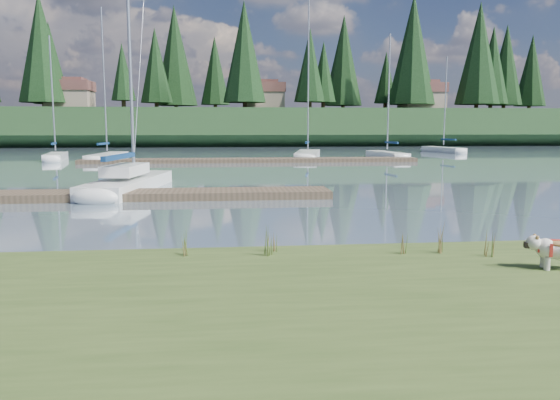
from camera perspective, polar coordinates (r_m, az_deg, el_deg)
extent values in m
plane|color=slate|center=(42.55, -5.72, 3.93)|extent=(200.00, 200.00, 0.00)
cube|color=#3F5221|center=(6.98, -4.14, -14.43)|extent=(60.00, 9.00, 0.35)
cube|color=#193218|center=(85.46, -5.89, 7.51)|extent=(200.00, 20.00, 5.00)
cylinder|color=silver|center=(10.47, 26.12, -6.01)|extent=(0.11, 0.11, 0.22)
cylinder|color=silver|center=(10.68, 25.80, -5.74)|extent=(0.11, 0.11, 0.22)
ellipsoid|color=silver|center=(10.59, 27.23, -4.65)|extent=(0.80, 0.55, 0.34)
ellipsoid|color=silver|center=(10.45, 24.97, -4.06)|extent=(0.31, 0.32, 0.25)
cube|color=black|center=(10.43, 24.37, -4.30)|extent=(0.11, 0.14, 0.10)
cube|color=silver|center=(24.67, -15.47, 1.45)|extent=(2.96, 8.14, 0.70)
ellipsoid|color=silver|center=(28.46, -13.01, 2.34)|extent=(2.04, 2.40, 0.70)
cylinder|color=silver|center=(25.54, -15.51, 16.54)|extent=(0.14, 0.14, 12.06)
cube|color=navy|center=(23.45, -16.47, 4.36)|extent=(0.73, 3.61, 0.20)
cube|color=silver|center=(24.17, -15.86, 3.05)|extent=(1.68, 3.05, 0.45)
cube|color=#4C3D2C|center=(21.96, -15.93, 0.50)|extent=(16.00, 2.00, 0.30)
cube|color=#4C3D2C|center=(42.60, -3.02, 4.17)|extent=(26.00, 2.20, 0.30)
cube|color=silver|center=(48.69, -22.38, 4.13)|extent=(2.41, 6.20, 0.70)
ellipsoid|color=silver|center=(51.69, -22.01, 4.32)|extent=(1.59, 1.86, 0.70)
cylinder|color=silver|center=(48.69, -22.69, 10.20)|extent=(0.12, 0.12, 9.17)
cube|color=navy|center=(47.82, -22.56, 5.48)|extent=(0.62, 2.41, 0.20)
cube|color=silver|center=(46.98, -17.59, 4.24)|extent=(2.21, 7.36, 0.70)
ellipsoid|color=silver|center=(50.47, -16.46, 4.50)|extent=(1.73, 2.10, 0.70)
cylinder|color=silver|center=(47.05, -17.91, 11.85)|extent=(0.12, 0.12, 11.33)
cube|color=navy|center=(45.98, -17.99, 5.62)|extent=(0.42, 2.89, 0.20)
cube|color=silver|center=(48.62, 2.92, 4.69)|extent=(3.54, 8.46, 0.70)
ellipsoid|color=silver|center=(52.74, 3.16, 4.93)|extent=(2.23, 2.57, 0.70)
cylinder|color=silver|center=(48.75, 2.98, 12.84)|extent=(0.12, 0.12, 12.68)
cube|color=navy|center=(47.45, 2.86, 6.04)|extent=(0.87, 3.25, 0.20)
cube|color=silver|center=(48.61, 11.12, 4.56)|extent=(2.15, 6.46, 0.70)
ellipsoid|color=silver|center=(51.52, 9.71, 4.76)|extent=(1.57, 1.87, 0.70)
cylinder|color=silver|center=(48.62, 11.29, 11.00)|extent=(0.12, 0.12, 9.77)
cube|color=navy|center=(47.77, 11.57, 5.91)|extent=(0.49, 2.52, 0.20)
cube|color=silver|center=(60.80, 16.70, 4.99)|extent=(2.68, 6.31, 0.70)
ellipsoid|color=silver|center=(63.35, 15.10, 5.15)|extent=(1.67, 1.93, 0.70)
cylinder|color=silver|center=(60.80, 16.89, 9.86)|extent=(0.12, 0.12, 9.18)
cube|color=navy|center=(60.08, 17.20, 6.07)|extent=(0.72, 2.43, 0.20)
cone|color=#475B23|center=(10.41, -1.53, -4.26)|extent=(0.03, 0.03, 0.59)
cone|color=brown|center=(10.36, -0.89, -4.64)|extent=(0.03, 0.03, 0.47)
cone|color=#475B23|center=(10.43, -1.21, -4.06)|extent=(0.03, 0.03, 0.64)
cone|color=brown|center=(10.41, -0.74, -4.75)|extent=(0.03, 0.03, 0.41)
cone|color=#475B23|center=(10.33, -1.38, -4.51)|extent=(0.03, 0.03, 0.53)
cone|color=#475B23|center=(10.75, -1.21, -4.05)|extent=(0.03, 0.03, 0.52)
cone|color=brown|center=(10.70, -0.59, -4.39)|extent=(0.03, 0.03, 0.41)
cone|color=#475B23|center=(10.78, -0.91, -3.88)|extent=(0.03, 0.03, 0.57)
cone|color=brown|center=(10.75, -0.45, -4.47)|extent=(0.03, 0.03, 0.36)
cone|color=#475B23|center=(10.68, -1.07, -4.27)|extent=(0.03, 0.03, 0.47)
cone|color=#475B23|center=(11.06, 16.07, -3.82)|extent=(0.03, 0.03, 0.59)
cone|color=brown|center=(11.05, 16.72, -4.17)|extent=(0.03, 0.03, 0.48)
cone|color=#475B23|center=(11.10, 16.30, -3.63)|extent=(0.03, 0.03, 0.65)
cone|color=brown|center=(11.10, 16.78, -4.28)|extent=(0.03, 0.03, 0.42)
cone|color=#475B23|center=(11.00, 16.31, -4.05)|extent=(0.03, 0.03, 0.54)
cone|color=#475B23|center=(10.59, -10.44, -4.21)|extent=(0.03, 0.03, 0.57)
cone|color=brown|center=(10.52, -9.86, -4.59)|extent=(0.03, 0.03, 0.46)
cone|color=#475B23|center=(10.61, -10.11, -4.02)|extent=(0.03, 0.03, 0.63)
cone|color=brown|center=(10.57, -9.68, -4.69)|extent=(0.03, 0.03, 0.40)
cone|color=#475B23|center=(10.52, -10.36, -4.45)|extent=(0.03, 0.03, 0.52)
cone|color=#475B23|center=(10.88, 12.45, -4.42)|extent=(0.03, 0.03, 0.40)
cone|color=brown|center=(10.86, 13.11, -4.68)|extent=(0.03, 0.03, 0.32)
cone|color=#475B23|center=(10.92, 12.70, -4.28)|extent=(0.03, 0.03, 0.44)
cone|color=brown|center=(10.91, 13.19, -4.73)|extent=(0.03, 0.03, 0.28)
cone|color=#475B23|center=(10.81, 12.68, -4.61)|extent=(0.03, 0.03, 0.36)
cone|color=#475B23|center=(11.12, 20.67, -4.31)|extent=(0.03, 0.03, 0.46)
cone|color=brown|center=(11.12, 21.33, -4.59)|extent=(0.03, 0.03, 0.37)
cone|color=#475B23|center=(11.17, 20.89, -4.15)|extent=(0.03, 0.03, 0.51)
cone|color=brown|center=(11.17, 21.37, -4.65)|extent=(0.03, 0.03, 0.32)
cone|color=#475B23|center=(11.06, 20.95, -4.50)|extent=(0.03, 0.03, 0.41)
cube|color=#33281C|center=(11.20, -4.87, -6.42)|extent=(60.00, 0.50, 0.14)
cylinder|color=#382619|center=(84.26, -23.41, 9.23)|extent=(0.60, 0.60, 1.80)
cone|color=black|center=(84.88, -23.70, 14.39)|extent=(6.60, 6.60, 15.00)
cylinder|color=#382619|center=(85.09, -12.77, 9.65)|extent=(0.60, 0.60, 1.80)
cone|color=black|center=(85.50, -12.89, 13.57)|extent=(4.84, 4.84, 11.00)
cylinder|color=#382619|center=(78.59, -3.70, 9.99)|extent=(0.60, 0.60, 1.80)
cone|color=black|center=(79.20, -3.74, 15.21)|extent=(6.16, 6.16, 14.00)
cylinder|color=#382619|center=(83.90, 4.53, 9.84)|extent=(0.60, 0.60, 1.80)
cone|color=black|center=(84.23, 4.57, 13.21)|extent=(3.96, 3.96, 9.00)
cylinder|color=#382619|center=(85.31, 13.52, 9.62)|extent=(0.60, 0.60, 1.80)
cone|color=black|center=(85.99, 13.70, 15.02)|extent=(7.04, 7.04, 16.00)
cylinder|color=#382619|center=(93.57, 21.11, 9.14)|extent=(0.60, 0.60, 1.80)
cone|color=black|center=(93.99, 21.31, 12.97)|extent=(5.28, 5.28, 12.00)
cube|color=gray|center=(85.37, -21.08, 9.66)|extent=(6.00, 5.00, 2.80)
cube|color=brown|center=(85.49, -21.15, 11.06)|extent=(6.30, 5.30, 1.40)
cube|color=brown|center=(85.54, -21.18, 11.59)|extent=(4.20, 3.60, 0.70)
cube|color=gray|center=(83.77, -1.76, 10.21)|extent=(6.00, 5.00, 2.80)
cube|color=brown|center=(83.88, -1.76, 11.64)|extent=(6.30, 5.30, 1.40)
cube|color=brown|center=(83.94, -1.76, 12.19)|extent=(4.20, 3.60, 0.70)
cube|color=gray|center=(86.95, 14.57, 9.88)|extent=(6.00, 5.00, 2.80)
cube|color=brown|center=(87.06, 14.62, 11.26)|extent=(6.30, 5.30, 1.40)
cube|color=brown|center=(87.12, 14.64, 11.78)|extent=(4.20, 3.60, 0.70)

